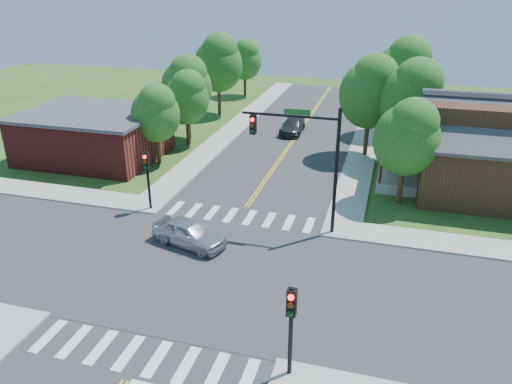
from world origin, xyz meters
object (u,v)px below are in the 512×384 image
(signal_pole_se, at_px, (291,316))
(car_dgrey, at_px, (293,126))
(signal_pole_nw, at_px, (147,170))
(signal_mast_ne, at_px, (306,149))
(car_silver, at_px, (189,233))
(house_ne, at_px, (502,145))

(signal_pole_se, xyz_separation_m, car_dgrey, (-6.13, 29.45, -2.00))
(signal_pole_nw, bearing_deg, signal_pole_se, -45.00)
(signal_pole_se, relative_size, signal_pole_nw, 1.00)
(signal_mast_ne, height_order, car_dgrey, signal_mast_ne)
(signal_pole_se, height_order, car_silver, signal_pole_se)
(signal_mast_ne, relative_size, car_dgrey, 1.55)
(signal_mast_ne, height_order, car_silver, signal_mast_ne)
(house_ne, relative_size, car_silver, 2.88)
(signal_pole_nw, xyz_separation_m, car_silver, (4.01, -3.37, -1.94))
(signal_pole_se, xyz_separation_m, signal_pole_nw, (-11.20, 11.20, 0.00))
(car_silver, bearing_deg, car_dgrey, 12.92)
(signal_mast_ne, bearing_deg, house_ne, 37.68)
(signal_mast_ne, relative_size, signal_pole_se, 1.89)
(signal_mast_ne, xyz_separation_m, car_dgrey, (-4.44, 18.23, -4.18))
(car_dgrey, bearing_deg, signal_mast_ne, -77.63)
(house_ne, bearing_deg, car_dgrey, 148.49)
(house_ne, bearing_deg, signal_mast_ne, -142.32)
(signal_mast_ne, distance_m, car_silver, 7.66)
(signal_mast_ne, distance_m, car_dgrey, 19.23)
(signal_pole_nw, distance_m, car_silver, 5.59)
(car_silver, height_order, car_dgrey, car_silver)
(signal_pole_nw, xyz_separation_m, car_dgrey, (5.07, 18.25, -2.00))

